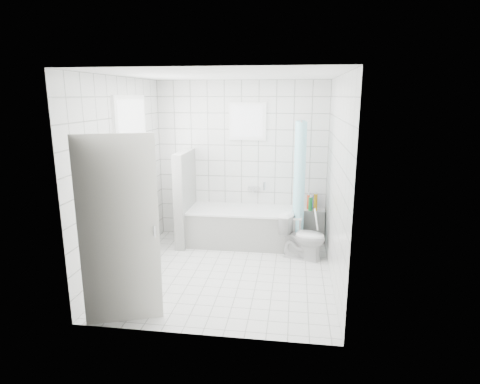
# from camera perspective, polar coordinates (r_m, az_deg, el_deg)

# --- Properties ---
(ground) EXTENTS (3.00, 3.00, 0.00)m
(ground) POSITION_cam_1_polar(r_m,az_deg,el_deg) (5.60, -1.89, -11.29)
(ground) COLOR white
(ground) RESTS_ON ground
(ceiling) EXTENTS (3.00, 3.00, 0.00)m
(ceiling) POSITION_cam_1_polar(r_m,az_deg,el_deg) (5.09, -2.12, 16.31)
(ceiling) COLOR white
(ceiling) RESTS_ON ground
(wall_back) EXTENTS (2.80, 0.02, 2.60)m
(wall_back) POSITION_cam_1_polar(r_m,az_deg,el_deg) (6.65, 0.21, 4.43)
(wall_back) COLOR white
(wall_back) RESTS_ON ground
(wall_front) EXTENTS (2.80, 0.02, 2.60)m
(wall_front) POSITION_cam_1_polar(r_m,az_deg,el_deg) (3.77, -5.90, -2.76)
(wall_front) COLOR white
(wall_front) RESTS_ON ground
(wall_left) EXTENTS (0.02, 3.00, 2.60)m
(wall_left) POSITION_cam_1_polar(r_m,az_deg,el_deg) (5.60, -16.26, 2.16)
(wall_left) COLOR white
(wall_left) RESTS_ON ground
(wall_right) EXTENTS (0.02, 3.00, 2.60)m
(wall_right) POSITION_cam_1_polar(r_m,az_deg,el_deg) (5.15, 13.55, 1.35)
(wall_right) COLOR white
(wall_right) RESTS_ON ground
(window_left) EXTENTS (0.01, 0.90, 1.40)m
(window_left) POSITION_cam_1_polar(r_m,az_deg,el_deg) (5.81, -14.85, 5.64)
(window_left) COLOR white
(window_left) RESTS_ON wall_left
(window_back) EXTENTS (0.50, 0.01, 0.50)m
(window_back) POSITION_cam_1_polar(r_m,az_deg,el_deg) (6.52, 1.05, 9.99)
(window_back) COLOR white
(window_back) RESTS_ON wall_back
(window_sill) EXTENTS (0.18, 1.02, 0.08)m
(window_sill) POSITION_cam_1_polar(r_m,az_deg,el_deg) (5.93, -14.02, -1.45)
(window_sill) COLOR white
(window_sill) RESTS_ON wall_left
(door) EXTENTS (0.76, 0.31, 2.00)m
(door) POSITION_cam_1_polar(r_m,az_deg,el_deg) (4.28, -16.78, -5.47)
(door) COLOR silver
(door) RESTS_ON ground
(bathtub) EXTENTS (1.80, 0.77, 0.58)m
(bathtub) POSITION_cam_1_polar(r_m,az_deg,el_deg) (6.52, 0.71, -4.91)
(bathtub) COLOR white
(bathtub) RESTS_ON ground
(partition_wall) EXTENTS (0.15, 0.85, 1.50)m
(partition_wall) POSITION_cam_1_polar(r_m,az_deg,el_deg) (6.53, -7.78, -0.81)
(partition_wall) COLOR white
(partition_wall) RESTS_ON ground
(tiled_ledge) EXTENTS (0.40, 0.24, 0.55)m
(tiled_ledge) POSITION_cam_1_polar(r_m,az_deg,el_deg) (6.73, 10.18, -4.68)
(tiled_ledge) COLOR white
(tiled_ledge) RESTS_ON ground
(toilet) EXTENTS (0.73, 0.54, 0.67)m
(toilet) POSITION_cam_1_polar(r_m,az_deg,el_deg) (6.01, 8.94, -6.26)
(toilet) COLOR white
(toilet) RESTS_ON ground
(curtain_rod) EXTENTS (0.02, 0.80, 0.02)m
(curtain_rod) POSITION_cam_1_polar(r_m,az_deg,el_deg) (6.12, 8.69, 10.08)
(curtain_rod) COLOR silver
(curtain_rod) RESTS_ON wall_back
(shower_curtain) EXTENTS (0.14, 0.48, 1.78)m
(shower_curtain) POSITION_cam_1_polar(r_m,az_deg,el_deg) (6.11, 8.41, 1.56)
(shower_curtain) COLOR #53E3F6
(shower_curtain) RESTS_ON curtain_rod
(tub_faucet) EXTENTS (0.18, 0.06, 0.06)m
(tub_faucet) POSITION_cam_1_polar(r_m,az_deg,el_deg) (6.68, 1.94, 0.52)
(tub_faucet) COLOR silver
(tub_faucet) RESTS_ON wall_back
(sill_bottles) EXTENTS (0.17, 0.61, 0.33)m
(sill_bottles) POSITION_cam_1_polar(r_m,az_deg,el_deg) (5.77, -14.53, -0.07)
(sill_bottles) COLOR white
(sill_bottles) RESTS_ON window_sill
(ledge_bottles) EXTENTS (0.16, 0.18, 0.28)m
(ledge_bottles) POSITION_cam_1_polar(r_m,az_deg,el_deg) (6.58, 10.28, -1.49)
(ledge_bottles) COLOR #1C30E4
(ledge_bottles) RESTS_ON tiled_ledge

